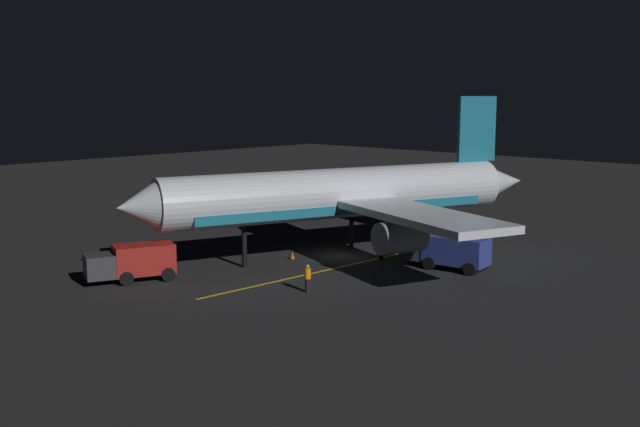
# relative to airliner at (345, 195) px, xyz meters

# --- Properties ---
(ground_plane) EXTENTS (180.00, 180.00, 0.20)m
(ground_plane) POSITION_rel_airliner_xyz_m (0.19, 0.55, -4.70)
(ground_plane) COLOR black
(apron_guide_stripe) EXTENTS (1.29, 21.17, 0.01)m
(apron_guide_stripe) POSITION_rel_airliner_xyz_m (-2.10, 4.55, -4.60)
(apron_guide_stripe) COLOR gold
(apron_guide_stripe) RESTS_ON ground_plane
(airliner) EXTENTS (31.04, 32.98, 11.84)m
(airliner) POSITION_rel_airliner_xyz_m (0.00, 0.00, 0.00)
(airliner) COLOR silver
(airliner) RESTS_ON ground_plane
(baggage_truck) EXTENTS (4.04, 5.98, 2.37)m
(baggage_truck) POSITION_rel_airliner_xyz_m (4.90, 15.11, -3.38)
(baggage_truck) COLOR maroon
(baggage_truck) RESTS_ON ground_plane
(catering_truck) EXTENTS (6.35, 2.91, 2.34)m
(catering_truck) POSITION_rel_airliner_xyz_m (-7.95, -1.74, -3.38)
(catering_truck) COLOR navy
(catering_truck) RESTS_ON ground_plane
(ground_crew_worker) EXTENTS (0.40, 0.40, 1.74)m
(ground_crew_worker) POSITION_rel_airliner_xyz_m (-5.24, 9.41, -3.72)
(ground_crew_worker) COLOR black
(ground_crew_worker) RESTS_ON ground_plane
(traffic_cone_near_left) EXTENTS (0.50, 0.50, 0.55)m
(traffic_cone_near_left) POSITION_rel_airliner_xyz_m (8.41, 9.62, -4.35)
(traffic_cone_near_left) COLOR #EA590F
(traffic_cone_near_left) RESTS_ON ground_plane
(traffic_cone_near_right) EXTENTS (0.50, 0.50, 0.55)m
(traffic_cone_near_right) POSITION_rel_airliner_xyz_m (2.07, 3.52, -4.35)
(traffic_cone_near_right) COLOR #EA590F
(traffic_cone_near_right) RESTS_ON ground_plane
(traffic_cone_under_wing) EXTENTS (0.50, 0.50, 0.55)m
(traffic_cone_under_wing) POSITION_rel_airliner_xyz_m (8.43, 11.03, -4.35)
(traffic_cone_under_wing) COLOR #EA590F
(traffic_cone_under_wing) RESTS_ON ground_plane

